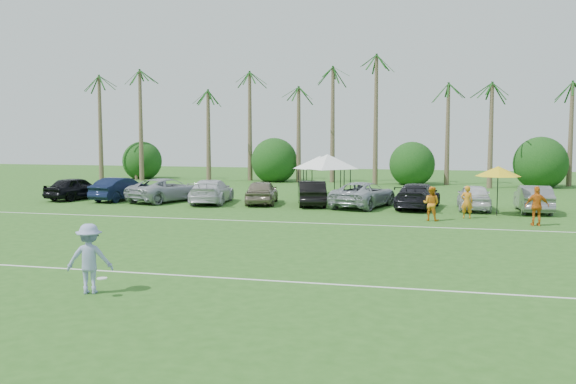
# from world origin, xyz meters

# --- Properties ---
(ground) EXTENTS (120.00, 120.00, 0.00)m
(ground) POSITION_xyz_m (0.00, 0.00, 0.00)
(ground) COLOR #2A5B1B
(ground) RESTS_ON ground
(field_lines) EXTENTS (80.00, 12.10, 0.01)m
(field_lines) POSITION_xyz_m (0.00, 8.00, 0.01)
(field_lines) COLOR white
(field_lines) RESTS_ON ground
(palm_tree_0) EXTENTS (2.40, 2.40, 8.90)m
(palm_tree_0) POSITION_xyz_m (-22.00, 38.00, 7.48)
(palm_tree_0) COLOR brown
(palm_tree_0) RESTS_ON ground
(palm_tree_1) EXTENTS (2.40, 2.40, 9.90)m
(palm_tree_1) POSITION_xyz_m (-17.00, 38.00, 8.35)
(palm_tree_1) COLOR brown
(palm_tree_1) RESTS_ON ground
(palm_tree_2) EXTENTS (2.40, 2.40, 10.90)m
(palm_tree_2) POSITION_xyz_m (-12.00, 38.00, 9.21)
(palm_tree_2) COLOR brown
(palm_tree_2) RESTS_ON ground
(palm_tree_3) EXTENTS (2.40, 2.40, 11.90)m
(palm_tree_3) POSITION_xyz_m (-8.00, 38.00, 10.06)
(palm_tree_3) COLOR brown
(palm_tree_3) RESTS_ON ground
(palm_tree_4) EXTENTS (2.40, 2.40, 8.90)m
(palm_tree_4) POSITION_xyz_m (-4.00, 38.00, 7.48)
(palm_tree_4) COLOR brown
(palm_tree_4) RESTS_ON ground
(palm_tree_5) EXTENTS (2.40, 2.40, 9.90)m
(palm_tree_5) POSITION_xyz_m (0.00, 38.00, 8.35)
(palm_tree_5) COLOR brown
(palm_tree_5) RESTS_ON ground
(palm_tree_6) EXTENTS (2.40, 2.40, 10.90)m
(palm_tree_6) POSITION_xyz_m (4.00, 38.00, 9.21)
(palm_tree_6) COLOR brown
(palm_tree_6) RESTS_ON ground
(palm_tree_7) EXTENTS (2.40, 2.40, 11.90)m
(palm_tree_7) POSITION_xyz_m (8.00, 38.00, 10.06)
(palm_tree_7) COLOR brown
(palm_tree_7) RESTS_ON ground
(palm_tree_8) EXTENTS (2.40, 2.40, 8.90)m
(palm_tree_8) POSITION_xyz_m (13.00, 38.00, 7.48)
(palm_tree_8) COLOR brown
(palm_tree_8) RESTS_ON ground
(palm_tree_9) EXTENTS (2.40, 2.40, 9.90)m
(palm_tree_9) POSITION_xyz_m (18.00, 38.00, 8.35)
(palm_tree_9) COLOR brown
(palm_tree_9) RESTS_ON ground
(bush_tree_0) EXTENTS (4.00, 4.00, 4.00)m
(bush_tree_0) POSITION_xyz_m (-19.00, 39.00, 1.80)
(bush_tree_0) COLOR brown
(bush_tree_0) RESTS_ON ground
(bush_tree_1) EXTENTS (4.00, 4.00, 4.00)m
(bush_tree_1) POSITION_xyz_m (-6.00, 39.00, 1.80)
(bush_tree_1) COLOR brown
(bush_tree_1) RESTS_ON ground
(bush_tree_2) EXTENTS (4.00, 4.00, 4.00)m
(bush_tree_2) POSITION_xyz_m (6.00, 39.00, 1.80)
(bush_tree_2) COLOR brown
(bush_tree_2) RESTS_ON ground
(bush_tree_3) EXTENTS (4.00, 4.00, 4.00)m
(bush_tree_3) POSITION_xyz_m (16.00, 39.00, 1.80)
(bush_tree_3) COLOR brown
(bush_tree_3) RESTS_ON ground
(sideline_player_a) EXTENTS (0.61, 0.41, 1.66)m
(sideline_player_a) POSITION_xyz_m (9.92, 17.61, 0.83)
(sideline_player_a) COLOR orange
(sideline_player_a) RESTS_ON ground
(sideline_player_b) EXTENTS (0.98, 0.86, 1.69)m
(sideline_player_b) POSITION_xyz_m (8.19, 16.30, 0.85)
(sideline_player_b) COLOR orange
(sideline_player_b) RESTS_ON ground
(sideline_player_c) EXTENTS (1.13, 0.58, 1.85)m
(sideline_player_c) POSITION_xyz_m (13.01, 15.75, 0.92)
(sideline_player_c) COLOR orange
(sideline_player_c) RESTS_ON ground
(canopy_tent_left) EXTENTS (3.89, 3.89, 3.15)m
(canopy_tent_left) POSITION_xyz_m (0.27, 27.99, 2.70)
(canopy_tent_left) COLOR black
(canopy_tent_left) RESTS_ON ground
(canopy_tent_right) EXTENTS (4.15, 4.15, 3.37)m
(canopy_tent_right) POSITION_xyz_m (1.13, 26.28, 2.88)
(canopy_tent_right) COLOR black
(canopy_tent_right) RESTS_ON ground
(market_umbrella) EXTENTS (2.33, 2.33, 2.59)m
(market_umbrella) POSITION_xyz_m (11.48, 19.13, 2.32)
(market_umbrella) COLOR black
(market_umbrella) RESTS_ON ground
(frisbee_player) EXTENTS (1.39, 1.06, 1.90)m
(frisbee_player) POSITION_xyz_m (-0.35, -0.57, 0.95)
(frisbee_player) COLOR #8D98C8
(frisbee_player) RESTS_ON ground
(parked_car_0) EXTENTS (2.77, 4.62, 1.47)m
(parked_car_0) POSITION_xyz_m (-14.39, 20.88, 0.74)
(parked_car_0) COLOR black
(parked_car_0) RESTS_ON ground
(parked_car_1) EXTENTS (2.35, 4.68, 1.47)m
(parked_car_1) POSITION_xyz_m (-11.29, 21.07, 0.74)
(parked_car_1) COLOR #0F1834
(parked_car_1) RESTS_ON ground
(parked_car_2) EXTENTS (4.14, 5.81, 1.47)m
(parked_car_2) POSITION_xyz_m (-8.19, 21.18, 0.74)
(parked_car_2) COLOR #9BA1A9
(parked_car_2) RESTS_ON ground
(parked_car_3) EXTENTS (2.78, 5.32, 1.47)m
(parked_car_3) POSITION_xyz_m (-5.09, 20.97, 0.74)
(parked_car_3) COLOR silver
(parked_car_3) RESTS_ON ground
(parked_car_4) EXTENTS (2.47, 4.56, 1.47)m
(parked_car_4) POSITION_xyz_m (-2.00, 21.33, 0.74)
(parked_car_4) COLOR #796E5B
(parked_car_4) RESTS_ON ground
(parked_car_5) EXTENTS (2.62, 4.71, 1.47)m
(parked_car_5) POSITION_xyz_m (1.10, 21.37, 0.74)
(parked_car_5) COLOR black
(parked_car_5) RESTS_ON ground
(parked_car_6) EXTENTS (3.74, 5.75, 1.47)m
(parked_car_6) POSITION_xyz_m (4.20, 21.22, 0.74)
(parked_car_6) COLOR #9BA1A9
(parked_car_6) RESTS_ON ground
(parked_car_7) EXTENTS (2.61, 5.27, 1.47)m
(parked_car_7) POSITION_xyz_m (7.30, 21.24, 0.74)
(parked_car_7) COLOR black
(parked_car_7) RESTS_ON ground
(parked_car_8) EXTENTS (1.84, 4.36, 1.47)m
(parked_car_8) POSITION_xyz_m (10.40, 21.39, 0.74)
(parked_car_8) COLOR white
(parked_car_8) RESTS_ON ground
(parked_car_9) EXTENTS (1.71, 4.52, 1.47)m
(parked_car_9) POSITION_xyz_m (13.49, 21.13, 0.74)
(parked_car_9) COLOR gray
(parked_car_9) RESTS_ON ground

